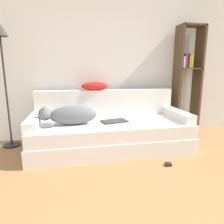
% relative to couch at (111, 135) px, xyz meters
% --- Properties ---
extents(wall_back, '(7.33, 0.06, 2.70)m').
position_rel_couch_xyz_m(wall_back, '(0.06, 0.62, 1.16)').
color(wall_back, silver).
rests_on(wall_back, ground_plane).
extents(couch, '(2.13, 0.93, 0.39)m').
position_rel_couch_xyz_m(couch, '(0.00, 0.00, 0.00)').
color(couch, silver).
rests_on(couch, ground_plane).
extents(couch_backrest, '(2.09, 0.15, 0.39)m').
position_rel_couch_xyz_m(couch_backrest, '(-0.00, 0.40, 0.39)').
color(couch_backrest, silver).
rests_on(couch_backrest, couch).
extents(couch_arm_left, '(0.15, 0.74, 0.11)m').
position_rel_couch_xyz_m(couch_arm_left, '(-0.99, -0.01, 0.25)').
color(couch_arm_left, silver).
rests_on(couch_arm_left, couch).
extents(couch_arm_right, '(0.15, 0.74, 0.11)m').
position_rel_couch_xyz_m(couch_arm_right, '(0.99, -0.01, 0.25)').
color(couch_arm_right, silver).
rests_on(couch_arm_right, couch).
extents(dog, '(0.73, 0.25, 0.25)m').
position_rel_couch_xyz_m(dog, '(-0.55, -0.07, 0.32)').
color(dog, slate).
rests_on(dog, couch).
extents(laptop, '(0.38, 0.28, 0.02)m').
position_rel_couch_xyz_m(laptop, '(0.04, -0.04, 0.21)').
color(laptop, '#2D2D30').
rests_on(laptop, couch).
extents(throw_pillow, '(0.41, 0.22, 0.12)m').
position_rel_couch_xyz_m(throw_pillow, '(-0.17, 0.39, 0.65)').
color(throw_pillow, red).
rests_on(throw_pillow, couch_backrest).
extents(bookshelf, '(0.41, 0.26, 1.77)m').
position_rel_couch_xyz_m(bookshelf, '(1.38, 0.44, 0.80)').
color(bookshelf, '#4C3823').
rests_on(bookshelf, ground_plane).
extents(floor_lamp, '(0.23, 0.23, 1.68)m').
position_rel_couch_xyz_m(floor_lamp, '(-1.39, 0.34, 1.11)').
color(floor_lamp, '#232326').
rests_on(floor_lamp, ground_plane).
extents(power_adapter, '(0.06, 0.06, 0.03)m').
position_rel_couch_xyz_m(power_adapter, '(0.55, -0.66, -0.17)').
color(power_adapter, black).
rests_on(power_adapter, ground_plane).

